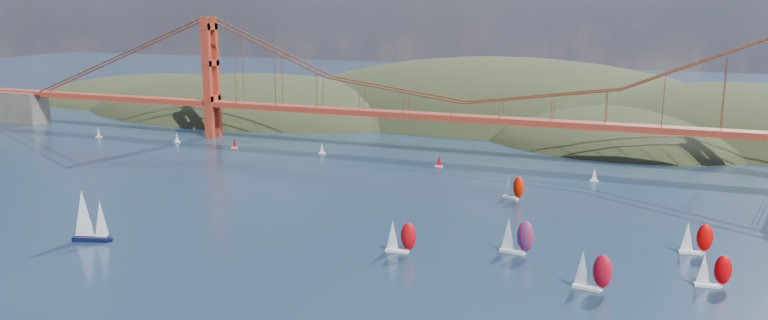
{
  "coord_description": "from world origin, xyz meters",
  "views": [
    {
      "loc": [
        77.41,
        -111.2,
        63.18
      ],
      "look_at": [
        -0.27,
        90.0,
        16.4
      ],
      "focal_mm": 35.0,
      "sensor_mm": 36.0,
      "label": 1
    }
  ],
  "objects": [
    {
      "name": "distant_boat_0",
      "position": [
        -168.72,
        159.05,
        2.41
      ],
      "size": [
        3.0,
        2.0,
        4.7
      ],
      "color": "silver",
      "rests_on": "ground"
    },
    {
      "name": "distant_boat_1",
      "position": [
        -127.36,
        161.92,
        2.41
      ],
      "size": [
        3.0,
        2.0,
        4.7
      ],
      "color": "silver",
      "rests_on": "ground"
    },
    {
      "name": "distant_boat_9",
      "position": [
        -3.49,
        156.72,
        2.41
      ],
      "size": [
        3.0,
        2.0,
        4.7
      ],
      "color": "silver",
      "rests_on": "ground"
    },
    {
      "name": "racer_3",
      "position": [
        85.91,
        84.39,
        4.3
      ],
      "size": [
        8.09,
        3.98,
        9.11
      ],
      "rotation": [
        0.0,
        0.0,
        0.16
      ],
      "color": "silver",
      "rests_on": "ground"
    },
    {
      "name": "racer_1",
      "position": [
        64.07,
        50.35,
        4.63
      ],
      "size": [
        8.7,
        4.26,
        9.8
      ],
      "rotation": [
        0.0,
        0.0,
        -0.16
      ],
      "color": "silver",
      "rests_on": "ground"
    },
    {
      "name": "distant_boat_2",
      "position": [
        -96.4,
        160.14,
        2.41
      ],
      "size": [
        3.0,
        2.0,
        4.7
      ],
      "color": "silver",
      "rests_on": "ground"
    },
    {
      "name": "sloop_navy",
      "position": [
        -63.85,
        37.72,
        6.8
      ],
      "size": [
        10.39,
        7.17,
        15.4
      ],
      "rotation": [
        0.0,
        0.0,
        0.28
      ],
      "color": "black",
      "rests_on": "ground"
    },
    {
      "name": "racer_rwb",
      "position": [
        43.79,
        68.37,
        4.76
      ],
      "size": [
        8.94,
        4.28,
        10.07
      ],
      "rotation": [
        0.0,
        0.0,
        -0.14
      ],
      "color": "silver",
      "rests_on": "ground"
    },
    {
      "name": "bridge",
      "position": [
        -1.75,
        180.0,
        32.23
      ],
      "size": [
        552.0,
        12.0,
        55.0
      ],
      "color": "maroon",
      "rests_on": "ground"
    },
    {
      "name": "racer_0",
      "position": [
        16.23,
        58.63,
        4.34
      ],
      "size": [
        8.1,
        3.54,
        9.19
      ],
      "rotation": [
        0.0,
        0.0,
        0.09
      ],
      "color": "silver",
      "rests_on": "ground"
    },
    {
      "name": "distant_boat_8",
      "position": [
        54.41,
        153.85,
        2.41
      ],
      "size": [
        3.0,
        2.0,
        4.7
      ],
      "color": "silver",
      "rests_on": "ground"
    },
    {
      "name": "racer_2",
      "position": [
        89.06,
        61.81,
        4.13
      ],
      "size": [
        7.71,
        3.44,
        8.73
      ],
      "rotation": [
        0.0,
        0.0,
        0.1
      ],
      "color": "silver",
      "rests_on": "ground"
    },
    {
      "name": "racer_5",
      "position": [
        32.41,
        120.12,
        4.2
      ],
      "size": [
        7.92,
        5.68,
        8.89
      ],
      "rotation": [
        0.0,
        0.0,
        -0.44
      ],
      "color": "white",
      "rests_on": "ground"
    },
    {
      "name": "headlands",
      "position": [
        44.95,
        278.29,
        -12.46
      ],
      "size": [
        725.0,
        225.0,
        96.0
      ],
      "color": "black",
      "rests_on": "ground"
    },
    {
      "name": "distant_boat_3",
      "position": [
        -55.76,
        162.47,
        2.41
      ],
      "size": [
        3.0,
        2.0,
        4.7
      ],
      "color": "silver",
      "rests_on": "ground"
    }
  ]
}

